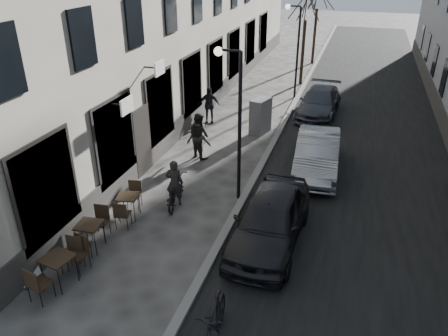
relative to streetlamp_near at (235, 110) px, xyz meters
The scene contains 20 objects.
ground 6.78m from the streetlamp_near, 88.36° to the right, with size 120.00×120.00×0.00m, color #373432.
road 11.23m from the streetlamp_near, 68.09° to the left, with size 7.30×60.00×0.00m, color black.
kerb 10.48m from the streetlamp_near, 87.87° to the left, with size 0.25×60.00×0.12m, color slate.
streetlamp_near is the anchor object (origin of this frame).
streetlamp_far 12.00m from the streetlamp_near, 90.00° to the left, with size 0.90×0.28×5.09m.
tree_near 15.08m from the streetlamp_near, 89.72° to the left, with size 2.40×2.40×5.70m.
bistro_set_a 6.81m from the streetlamp_near, 118.07° to the right, with size 0.81×1.76×1.01m.
bistro_set_b 5.70m from the streetlamp_near, 127.34° to the right, with size 0.74×1.69×0.98m.
bistro_set_c 4.48m from the streetlamp_near, 142.05° to the right, with size 0.74×1.61×0.92m.
sign_board 7.39m from the streetlamp_near, 124.01° to the right, with size 0.41×0.65×1.08m.
utility_cabinet 6.53m from the streetlamp_near, 94.63° to the left, with size 0.60×1.09×1.64m, color #57585A.
bicycle 3.35m from the streetlamp_near, 149.57° to the right, with size 0.65×1.87×0.98m, color black.
cyclist_rider 3.10m from the streetlamp_near, 149.57° to the right, with size 0.59×0.38×1.61m, color black.
pedestrian_near 4.18m from the streetlamp_near, 129.61° to the left, with size 0.92×0.72×1.90m, color black.
pedestrian_mid 4.30m from the streetlamp_near, 130.00° to the left, with size 1.01×0.58×1.57m, color #292624.
pedestrian_far 7.76m from the streetlamp_near, 115.68° to the left, with size 1.04×0.43×1.78m, color black.
car_near 3.65m from the streetlamp_near, 51.90° to the right, with size 1.84×4.56×1.55m, color black.
car_mid 4.48m from the streetlamp_near, 49.08° to the left, with size 1.56×4.48×1.47m, color gray.
car_far 9.93m from the streetlamp_near, 79.12° to the left, with size 1.87×4.59×1.33m, color #393C44.
moped 6.84m from the streetlamp_near, 77.50° to the right, with size 0.56×1.98×1.19m, color black.
Camera 1 is at (3.41, -6.58, 7.66)m, focal length 35.00 mm.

